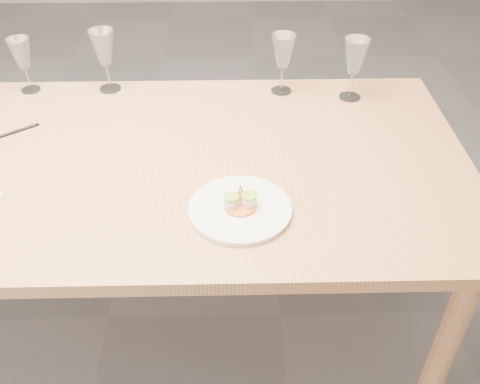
{
  "coord_description": "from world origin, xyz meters",
  "views": [
    {
      "loc": [
        0.48,
        -1.32,
        1.67
      ],
      "look_at": [
        0.51,
        -0.23,
        0.8
      ],
      "focal_mm": 40.0,
      "sensor_mm": 36.0,
      "label": 1
    }
  ],
  "objects_px": {
    "dinner_plate": "(240,208)",
    "wine_glass_1": "(22,55)",
    "wine_glass_4": "(355,57)",
    "dining_table": "(74,177)",
    "wine_glass_3": "(283,53)",
    "ballpoint_pen": "(18,131)",
    "wine_glass_2": "(104,49)"
  },
  "relations": [
    {
      "from": "dinner_plate",
      "to": "wine_glass_1",
      "type": "relative_size",
      "value": 1.41
    },
    {
      "from": "wine_glass_4",
      "to": "dining_table",
      "type": "bearing_deg",
      "value": -158.36
    },
    {
      "from": "wine_glass_1",
      "to": "wine_glass_3",
      "type": "bearing_deg",
      "value": -1.74
    },
    {
      "from": "dining_table",
      "to": "wine_glass_3",
      "type": "bearing_deg",
      "value": 31.57
    },
    {
      "from": "dining_table",
      "to": "wine_glass_1",
      "type": "relative_size",
      "value": 12.36
    },
    {
      "from": "dinner_plate",
      "to": "wine_glass_4",
      "type": "relative_size",
      "value": 1.27
    },
    {
      "from": "dinner_plate",
      "to": "wine_glass_3",
      "type": "height_order",
      "value": "wine_glass_3"
    },
    {
      "from": "wine_glass_3",
      "to": "wine_glass_4",
      "type": "distance_m",
      "value": 0.24
    },
    {
      "from": "ballpoint_pen",
      "to": "dining_table",
      "type": "bearing_deg",
      "value": -74.08
    },
    {
      "from": "wine_glass_1",
      "to": "wine_glass_2",
      "type": "bearing_deg",
      "value": 0.34
    },
    {
      "from": "wine_glass_2",
      "to": "wine_glass_3",
      "type": "height_order",
      "value": "wine_glass_2"
    },
    {
      "from": "dining_table",
      "to": "wine_glass_4",
      "type": "relative_size",
      "value": 11.12
    },
    {
      "from": "dinner_plate",
      "to": "ballpoint_pen",
      "type": "bearing_deg",
      "value": 150.06
    },
    {
      "from": "dining_table",
      "to": "ballpoint_pen",
      "type": "distance_m",
      "value": 0.26
    },
    {
      "from": "dining_table",
      "to": "dinner_plate",
      "type": "xyz_separation_m",
      "value": [
        0.51,
        -0.25,
        0.08
      ]
    },
    {
      "from": "wine_glass_2",
      "to": "wine_glass_1",
      "type": "bearing_deg",
      "value": -179.66
    },
    {
      "from": "ballpoint_pen",
      "to": "wine_glass_4",
      "type": "height_order",
      "value": "wine_glass_4"
    },
    {
      "from": "ballpoint_pen",
      "to": "wine_glass_1",
      "type": "bearing_deg",
      "value": 61.84
    },
    {
      "from": "dinner_plate",
      "to": "ballpoint_pen",
      "type": "xyz_separation_m",
      "value": [
        -0.7,
        0.41,
        -0.01
      ]
    },
    {
      "from": "dinner_plate",
      "to": "wine_glass_1",
      "type": "xyz_separation_m",
      "value": [
        -0.74,
        0.69,
        0.12
      ]
    },
    {
      "from": "dining_table",
      "to": "wine_glass_4",
      "type": "distance_m",
      "value": 1.0
    },
    {
      "from": "dining_table",
      "to": "wine_glass_2",
      "type": "relative_size",
      "value": 10.91
    },
    {
      "from": "dining_table",
      "to": "wine_glass_3",
      "type": "relative_size",
      "value": 11.39
    },
    {
      "from": "dining_table",
      "to": "dinner_plate",
      "type": "bearing_deg",
      "value": -26.27
    },
    {
      "from": "wine_glass_3",
      "to": "dining_table",
      "type": "bearing_deg",
      "value": -148.43
    },
    {
      "from": "dinner_plate",
      "to": "wine_glass_4",
      "type": "xyz_separation_m",
      "value": [
        0.4,
        0.61,
        0.14
      ]
    },
    {
      "from": "dining_table",
      "to": "dinner_plate",
      "type": "relative_size",
      "value": 8.79
    },
    {
      "from": "wine_glass_4",
      "to": "ballpoint_pen",
      "type": "bearing_deg",
      "value": -169.56
    },
    {
      "from": "dining_table",
      "to": "dinner_plate",
      "type": "height_order",
      "value": "dinner_plate"
    },
    {
      "from": "ballpoint_pen",
      "to": "wine_glass_1",
      "type": "xyz_separation_m",
      "value": [
        -0.04,
        0.28,
        0.13
      ]
    },
    {
      "from": "dinner_plate",
      "to": "ballpoint_pen",
      "type": "height_order",
      "value": "dinner_plate"
    },
    {
      "from": "dinner_plate",
      "to": "ballpoint_pen",
      "type": "relative_size",
      "value": 2.32
    }
  ]
}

